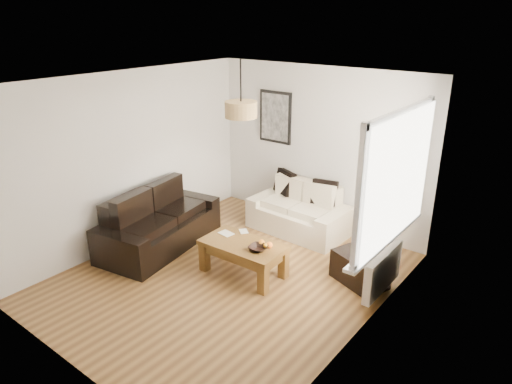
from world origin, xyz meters
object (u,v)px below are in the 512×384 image
Objects in this scene: loveseat_cream at (299,209)px; ottoman at (360,269)px; sofa_leather at (159,220)px; coffee_table at (243,258)px.

ottoman is (1.49, -0.82, -0.19)m from loveseat_cream.
sofa_leather is at bearing -126.95° from loveseat_cream.
coffee_table is 1.62× the size of ottoman.
ottoman is (2.88, 0.91, -0.22)m from sofa_leather.
loveseat_cream is at bearing -48.39° from sofa_leather.
loveseat_cream is 1.37× the size of coffee_table.
loveseat_cream is 2.21m from sofa_leather.
sofa_leather is at bearing -174.70° from coffee_table.
sofa_leather is at bearing -162.50° from ottoman.
coffee_table is at bearing -94.24° from sofa_leather.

